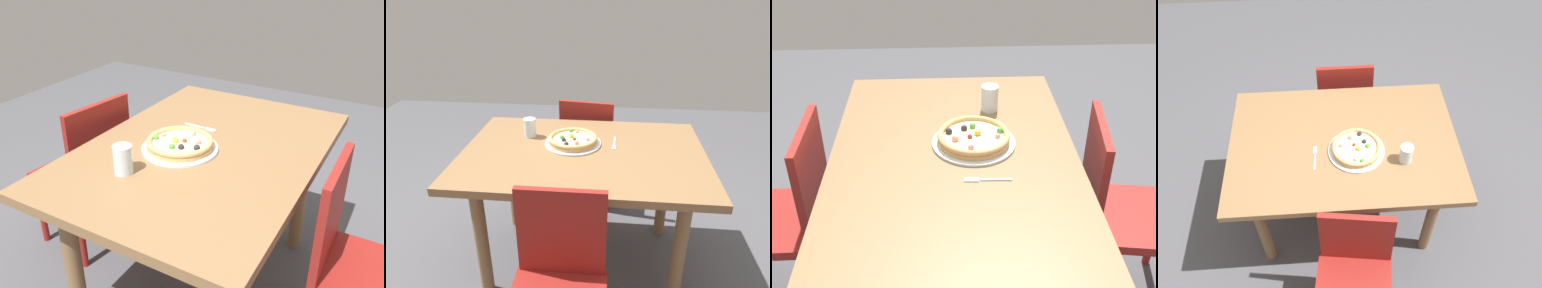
# 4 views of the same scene
# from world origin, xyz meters

# --- Properties ---
(ground_plane) EXTENTS (6.00, 6.00, 0.00)m
(ground_plane) POSITION_xyz_m (0.00, 0.00, 0.00)
(ground_plane) COLOR #4C4C51
(dining_table) EXTENTS (1.32, 0.92, 0.77)m
(dining_table) POSITION_xyz_m (0.00, 0.00, 0.66)
(dining_table) COLOR olive
(dining_table) RESTS_ON ground
(chair_near) EXTENTS (0.45, 0.45, 0.86)m
(chair_near) POSITION_xyz_m (0.01, -0.67, 0.47)
(chair_near) COLOR maroon
(chair_near) RESTS_ON ground
(chair_far) EXTENTS (0.40, 0.40, 0.86)m
(chair_far) POSITION_xyz_m (0.04, 0.67, 0.47)
(chair_far) COLOR maroon
(chair_far) RESTS_ON ground
(plate) EXTENTS (0.32, 0.32, 0.01)m
(plate) POSITION_xyz_m (0.07, -0.08, 0.77)
(plate) COLOR silver
(plate) RESTS_ON dining_table
(pizza) EXTENTS (0.28, 0.28, 0.05)m
(pizza) POSITION_xyz_m (0.07, -0.08, 0.80)
(pizza) COLOR tan
(pizza) RESTS_ON plate
(fork) EXTENTS (0.02, 0.17, 0.00)m
(fork) POSITION_xyz_m (-0.17, -0.10, 0.77)
(fork) COLOR silver
(fork) RESTS_ON dining_table
(drinking_glass) EXTENTS (0.07, 0.07, 0.11)m
(drinking_glass) POSITION_xyz_m (0.33, -0.16, 0.82)
(drinking_glass) COLOR silver
(drinking_glass) RESTS_ON dining_table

